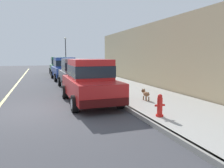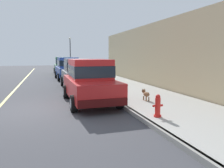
% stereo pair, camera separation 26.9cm
% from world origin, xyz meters
% --- Properties ---
extents(ground_plane, '(80.00, 80.00, 0.00)m').
position_xyz_m(ground_plane, '(0.00, 0.00, 0.00)').
color(ground_plane, '#424247').
extents(curb, '(0.16, 64.00, 0.14)m').
position_xyz_m(curb, '(3.20, 0.00, 0.07)').
color(curb, gray).
rests_on(curb, ground).
extents(sidewalk, '(3.60, 64.00, 0.14)m').
position_xyz_m(sidewalk, '(5.00, 0.00, 0.07)').
color(sidewalk, '#A8A59E').
rests_on(sidewalk, ground).
extents(car_red_sedan, '(2.10, 4.63, 1.92)m').
position_xyz_m(car_red_sedan, '(2.09, 0.62, 0.98)').
color(car_red_sedan, red).
rests_on(car_red_sedan, ground).
extents(car_grey_hatchback, '(2.01, 3.83, 1.88)m').
position_xyz_m(car_grey_hatchback, '(2.21, 5.43, 0.98)').
color(car_grey_hatchback, slate).
rests_on(car_grey_hatchback, ground).
extents(car_blue_sedan, '(2.16, 4.67, 1.92)m').
position_xyz_m(car_blue_sedan, '(2.08, 10.83, 0.98)').
color(car_blue_sedan, '#28479E').
rests_on(car_blue_sedan, ground).
extents(car_green_sedan, '(2.05, 4.61, 1.92)m').
position_xyz_m(car_green_sedan, '(2.10, 16.46, 0.98)').
color(car_green_sedan, '#23663D').
rests_on(car_green_sedan, ground).
extents(dog_brown, '(0.21, 0.75, 0.49)m').
position_xyz_m(dog_brown, '(4.40, -0.18, 0.43)').
color(dog_brown, brown).
rests_on(dog_brown, sidewalk).
extents(fire_hydrant, '(0.34, 0.24, 0.72)m').
position_xyz_m(fire_hydrant, '(3.65, -2.65, 0.48)').
color(fire_hydrant, red).
rests_on(fire_hydrant, sidewalk).
extents(street_lamp, '(0.36, 0.36, 4.42)m').
position_xyz_m(street_lamp, '(3.55, 22.38, 2.91)').
color(street_lamp, '#2D2D33').
rests_on(street_lamp, sidewalk).
extents(building_facade, '(0.50, 20.00, 4.14)m').
position_xyz_m(building_facade, '(7.10, 4.41, 2.07)').
color(building_facade, tan).
rests_on(building_facade, ground).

